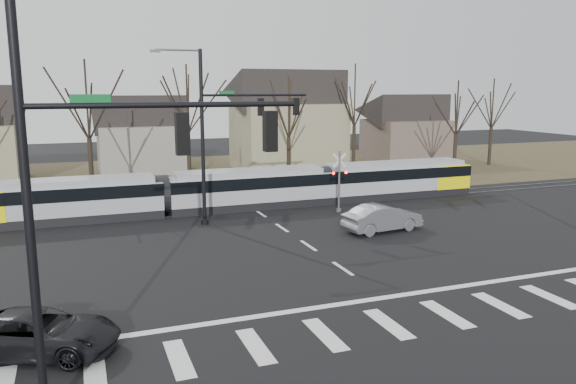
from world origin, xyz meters
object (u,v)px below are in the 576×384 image
object	(u,v)px
tram	(247,187)
rail_crossing_signal	(339,183)
suv	(38,333)
sedan	(382,218)

from	to	relation	value
tram	rail_crossing_signal	world-z (taller)	rail_crossing_signal
tram	suv	bearing A→B (deg)	-123.50
sedan	suv	world-z (taller)	sedan
tram	sedan	xyz separation A→B (m)	(5.42, -8.69, -0.67)
rail_crossing_signal	suv	bearing A→B (deg)	-139.25
sedan	suv	size ratio (longest dim) A/B	0.90
tram	rail_crossing_signal	distance (m)	6.23
suv	rail_crossing_signal	bearing A→B (deg)	-25.89
tram	suv	distance (m)	21.78
suv	tram	bearing A→B (deg)	-10.14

